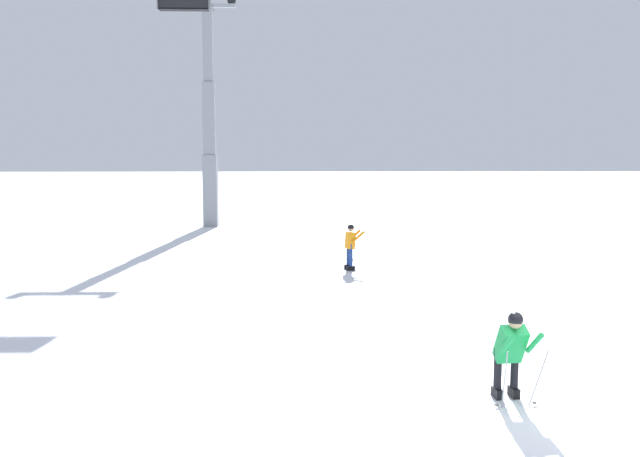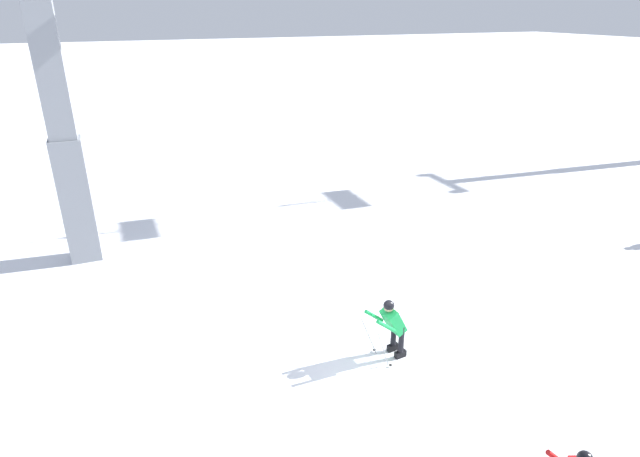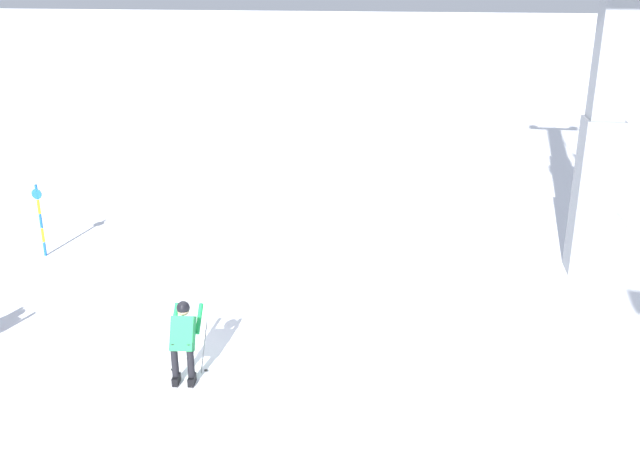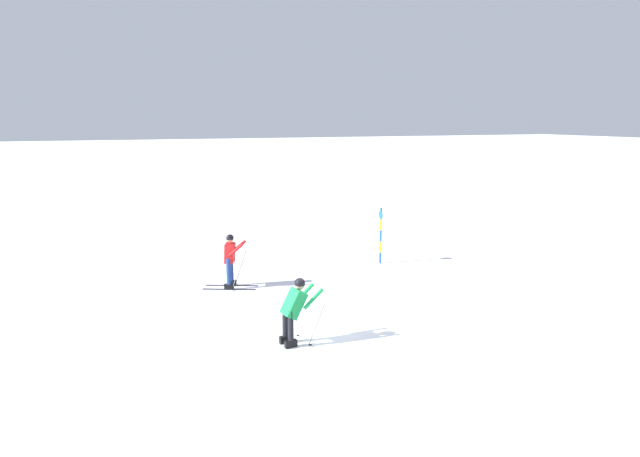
% 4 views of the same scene
% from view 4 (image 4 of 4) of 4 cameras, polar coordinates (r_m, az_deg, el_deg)
% --- Properties ---
extents(ground_plane, '(260.00, 260.00, 0.00)m').
position_cam_4_polar(ground_plane, '(14.07, -0.08, -10.09)').
color(ground_plane, white).
extents(skier_carving_main, '(1.68, 0.74, 1.68)m').
position_cam_4_polar(skier_carving_main, '(12.95, -2.57, -7.78)').
color(skier_carving_main, white).
rests_on(skier_carving_main, ground_plane).
extents(trail_marker_pole, '(0.07, 0.28, 1.99)m').
position_cam_4_polar(trail_marker_pole, '(20.11, 6.07, -0.51)').
color(trail_marker_pole, blue).
rests_on(trail_marker_pole, ground_plane).
extents(skier_distant_downhill, '(1.66, 1.12, 1.68)m').
position_cam_4_polar(skier_distant_downhill, '(17.36, -8.94, -2.84)').
color(skier_distant_downhill, black).
rests_on(skier_distant_downhill, ground_plane).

